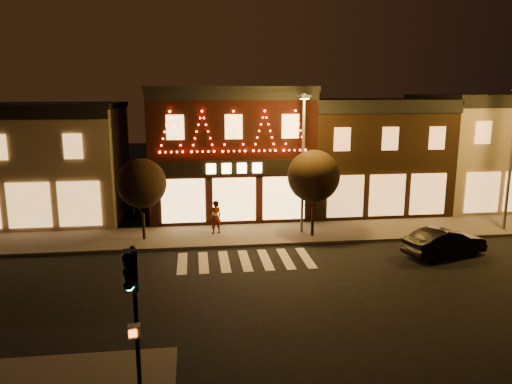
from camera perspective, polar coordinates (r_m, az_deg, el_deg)
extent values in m
plane|color=black|center=(19.85, -0.03, -11.97)|extent=(120.00, 120.00, 0.00)
cube|color=#47423D|center=(27.54, 1.97, -4.95)|extent=(44.00, 4.00, 0.15)
cube|color=#7A6A57|center=(34.05, -25.63, 3.02)|extent=(12.00, 8.00, 7.00)
cube|color=black|center=(33.76, -26.18, 9.15)|extent=(12.20, 8.20, 0.30)
cube|color=black|center=(32.35, -3.23, 4.65)|extent=(10.00, 8.00, 8.00)
cube|color=black|center=(32.11, -3.31, 12.02)|extent=(10.20, 8.20, 0.30)
cube|color=black|center=(28.07, -2.69, 11.26)|extent=(10.00, 0.25, 0.50)
cube|color=black|center=(28.36, -2.60, 2.84)|extent=(9.00, 0.15, 0.90)
cube|color=#FFD87F|center=(28.26, -2.59, 2.81)|extent=(3.40, 0.08, 0.60)
cube|color=#311F11|center=(34.42, 12.80, 4.14)|extent=(9.00, 8.00, 7.20)
cube|color=black|center=(34.14, 13.09, 10.38)|extent=(9.20, 8.20, 0.30)
cube|color=black|center=(30.39, 15.73, 9.37)|extent=(9.00, 0.25, 0.50)
cube|color=#7A6A57|center=(38.43, 25.55, 4.28)|extent=(9.00, 8.00, 7.50)
cube|color=black|center=(38.20, 26.07, 10.08)|extent=(9.20, 8.20, 0.30)
cylinder|color=black|center=(12.52, -13.87, -15.63)|extent=(0.11, 0.11, 4.30)
cube|color=black|center=(11.68, -14.57, -8.93)|extent=(0.35, 0.33, 0.98)
cylinder|color=#19FF72|center=(11.67, -14.72, -10.68)|extent=(0.21, 0.09, 0.21)
cube|color=beige|center=(12.32, -14.16, -15.63)|extent=(0.33, 0.26, 0.32)
cylinder|color=#59595E|center=(26.94, 5.56, 3.21)|extent=(0.15, 0.15, 7.73)
cylinder|color=#59595E|center=(25.88, 5.73, 11.24)|extent=(0.43, 1.53, 0.10)
cube|color=#59595E|center=(25.10, 5.74, 11.11)|extent=(0.53, 0.37, 0.17)
cube|color=orange|center=(25.10, 5.73, 10.87)|extent=(0.40, 0.27, 0.05)
cylinder|color=#59595E|center=(30.88, 27.85, 3.29)|extent=(0.16, 0.16, 8.04)
cylinder|color=black|center=(26.84, -13.11, -3.94)|extent=(0.16, 0.16, 1.43)
sphere|color=black|center=(26.32, -13.34, 1.01)|extent=(2.62, 2.62, 2.62)
cylinder|color=black|center=(26.98, 6.68, -3.49)|extent=(0.17, 0.17, 1.56)
sphere|color=black|center=(26.42, 6.81, 1.89)|extent=(2.86, 2.86, 2.86)
imported|color=black|center=(25.74, 21.34, -5.53)|extent=(4.47, 2.53, 1.39)
imported|color=gray|center=(27.19, -4.80, -2.97)|extent=(0.81, 0.68, 1.89)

